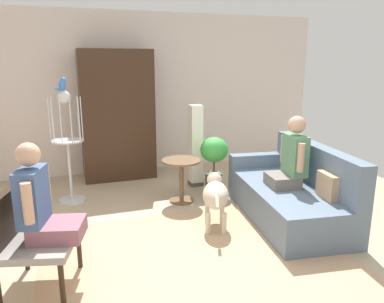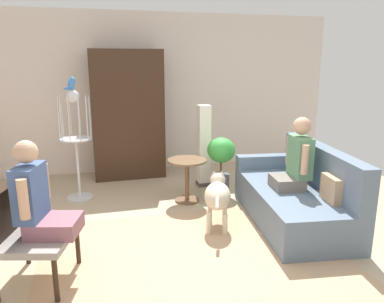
{
  "view_description": "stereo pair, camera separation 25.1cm",
  "coord_description": "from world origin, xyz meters",
  "px_view_note": "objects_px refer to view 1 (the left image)",
  "views": [
    {
      "loc": [
        -1.17,
        -3.3,
        1.9
      ],
      "look_at": [
        0.04,
        0.24,
        0.99
      ],
      "focal_mm": 34.8,
      "sensor_mm": 36.0,
      "label": 1
    },
    {
      "loc": [
        -0.93,
        -3.37,
        1.9
      ],
      "look_at": [
        0.04,
        0.24,
        0.99
      ],
      "focal_mm": 34.8,
      "sensor_mm": 36.0,
      "label": 2
    }
  ],
  "objects_px": {
    "person_on_armchair": "(41,203)",
    "column_lamp": "(196,146)",
    "person_on_couch": "(291,158)",
    "round_end_table": "(182,175)",
    "potted_plant": "(214,157)",
    "armchair": "(25,232)",
    "couch": "(291,194)",
    "armoire_cabinet": "(117,115)",
    "bird_cage_stand": "(68,144)",
    "dog": "(215,194)",
    "parrot": "(62,84)"
  },
  "relations": [
    {
      "from": "parrot",
      "to": "potted_plant",
      "type": "distance_m",
      "value": 2.31
    },
    {
      "from": "couch",
      "to": "person_on_couch",
      "type": "bearing_deg",
      "value": -156.76
    },
    {
      "from": "armchair",
      "to": "round_end_table",
      "type": "bearing_deg",
      "value": 39.5
    },
    {
      "from": "round_end_table",
      "to": "potted_plant",
      "type": "distance_m",
      "value": 0.62
    },
    {
      "from": "person_on_couch",
      "to": "armoire_cabinet",
      "type": "xyz_separation_m",
      "value": [
        -1.73,
        2.4,
        0.27
      ]
    },
    {
      "from": "column_lamp",
      "to": "potted_plant",
      "type": "bearing_deg",
      "value": -68.57
    },
    {
      "from": "couch",
      "to": "round_end_table",
      "type": "relative_size",
      "value": 3.35
    },
    {
      "from": "round_end_table",
      "to": "potted_plant",
      "type": "xyz_separation_m",
      "value": [
        0.57,
        0.22,
        0.14
      ]
    },
    {
      "from": "armoire_cabinet",
      "to": "column_lamp",
      "type": "bearing_deg",
      "value": -37.82
    },
    {
      "from": "couch",
      "to": "armoire_cabinet",
      "type": "bearing_deg",
      "value": 126.69
    },
    {
      "from": "dog",
      "to": "potted_plant",
      "type": "relative_size",
      "value": 0.92
    },
    {
      "from": "bird_cage_stand",
      "to": "potted_plant",
      "type": "distance_m",
      "value": 2.05
    },
    {
      "from": "person_on_armchair",
      "to": "armoire_cabinet",
      "type": "relative_size",
      "value": 0.39
    },
    {
      "from": "couch",
      "to": "person_on_couch",
      "type": "relative_size",
      "value": 2.36
    },
    {
      "from": "couch",
      "to": "person_on_armchair",
      "type": "xyz_separation_m",
      "value": [
        -2.81,
        -0.6,
        0.47
      ]
    },
    {
      "from": "couch",
      "to": "bird_cage_stand",
      "type": "bearing_deg",
      "value": 150.59
    },
    {
      "from": "armoire_cabinet",
      "to": "round_end_table",
      "type": "bearing_deg",
      "value": -65.56
    },
    {
      "from": "armchair",
      "to": "round_end_table",
      "type": "relative_size",
      "value": 1.44
    },
    {
      "from": "armchair",
      "to": "person_on_armchair",
      "type": "bearing_deg",
      "value": -14.72
    },
    {
      "from": "armchair",
      "to": "potted_plant",
      "type": "relative_size",
      "value": 1.04
    },
    {
      "from": "person_on_armchair",
      "to": "column_lamp",
      "type": "xyz_separation_m",
      "value": [
        2.1,
        2.15,
        -0.15
      ]
    },
    {
      "from": "armchair",
      "to": "round_end_table",
      "type": "height_order",
      "value": "armchair"
    },
    {
      "from": "armchair",
      "to": "person_on_couch",
      "type": "relative_size",
      "value": 1.01
    },
    {
      "from": "armoire_cabinet",
      "to": "armchair",
      "type": "bearing_deg",
      "value": -111.95
    },
    {
      "from": "dog",
      "to": "armoire_cabinet",
      "type": "bearing_deg",
      "value": 108.73
    },
    {
      "from": "potted_plant",
      "to": "dog",
      "type": "bearing_deg",
      "value": -111.21
    },
    {
      "from": "round_end_table",
      "to": "couch",
      "type": "bearing_deg",
      "value": -40.21
    },
    {
      "from": "round_end_table",
      "to": "column_lamp",
      "type": "xyz_separation_m",
      "value": [
        0.42,
        0.6,
        0.24
      ]
    },
    {
      "from": "person_on_armchair",
      "to": "column_lamp",
      "type": "relative_size",
      "value": 0.65
    },
    {
      "from": "couch",
      "to": "parrot",
      "type": "xyz_separation_m",
      "value": [
        -2.57,
        1.45,
        1.3
      ]
    },
    {
      "from": "person_on_couch",
      "to": "column_lamp",
      "type": "bearing_deg",
      "value": 112.96
    },
    {
      "from": "armchair",
      "to": "dog",
      "type": "xyz_separation_m",
      "value": [
        1.97,
        0.62,
        -0.12
      ]
    },
    {
      "from": "parrot",
      "to": "armoire_cabinet",
      "type": "height_order",
      "value": "armoire_cabinet"
    },
    {
      "from": "armchair",
      "to": "person_on_armchair",
      "type": "xyz_separation_m",
      "value": [
        0.15,
        -0.04,
        0.25
      ]
    },
    {
      "from": "armchair",
      "to": "parrot",
      "type": "xyz_separation_m",
      "value": [
        0.38,
        2.01,
        1.09
      ]
    },
    {
      "from": "round_end_table",
      "to": "parrot",
      "type": "height_order",
      "value": "parrot"
    },
    {
      "from": "armchair",
      "to": "bird_cage_stand",
      "type": "height_order",
      "value": "bird_cage_stand"
    },
    {
      "from": "round_end_table",
      "to": "bird_cage_stand",
      "type": "xyz_separation_m",
      "value": [
        -1.45,
        0.5,
        0.44
      ]
    },
    {
      "from": "person_on_couch",
      "to": "armoire_cabinet",
      "type": "relative_size",
      "value": 0.41
    },
    {
      "from": "couch",
      "to": "armchair",
      "type": "distance_m",
      "value": 3.02
    },
    {
      "from": "armchair",
      "to": "column_lamp",
      "type": "bearing_deg",
      "value": 43.2
    },
    {
      "from": "person_on_couch",
      "to": "potted_plant",
      "type": "bearing_deg",
      "value": 113.45
    },
    {
      "from": "potted_plant",
      "to": "column_lamp",
      "type": "xyz_separation_m",
      "value": [
        -0.15,
        0.38,
        0.09
      ]
    },
    {
      "from": "parrot",
      "to": "armoire_cabinet",
      "type": "xyz_separation_m",
      "value": [
        0.8,
        0.93,
        -0.57
      ]
    },
    {
      "from": "couch",
      "to": "person_on_armchair",
      "type": "distance_m",
      "value": 2.91
    },
    {
      "from": "couch",
      "to": "armchair",
      "type": "relative_size",
      "value": 2.33
    },
    {
      "from": "person_on_couch",
      "to": "dog",
      "type": "height_order",
      "value": "person_on_couch"
    },
    {
      "from": "couch",
      "to": "person_on_armchair",
      "type": "height_order",
      "value": "person_on_armchair"
    },
    {
      "from": "potted_plant",
      "to": "bird_cage_stand",
      "type": "bearing_deg",
      "value": 172.05
    },
    {
      "from": "person_on_armchair",
      "to": "dog",
      "type": "distance_m",
      "value": 1.97
    }
  ]
}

